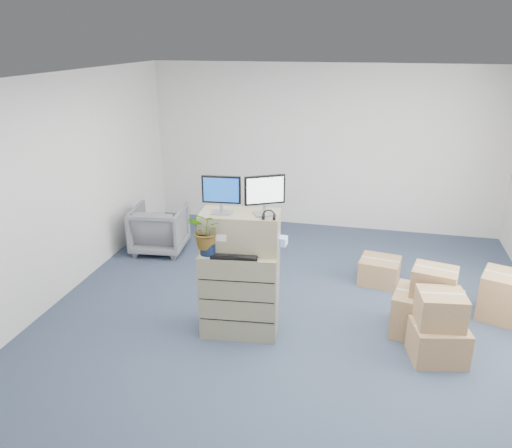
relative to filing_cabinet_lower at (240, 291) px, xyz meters
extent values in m
plane|color=#262E44|center=(0.54, 0.13, -0.50)|extent=(7.00, 7.00, 0.00)
cube|color=silver|center=(0.54, 3.64, 0.90)|extent=(6.00, 0.02, 2.80)
cube|color=gray|center=(0.00, 0.00, 0.00)|extent=(0.90, 0.61, 1.00)
cube|color=gray|center=(0.00, 0.05, 0.71)|extent=(0.89, 0.51, 0.43)
cube|color=#99999E|center=(-0.19, 0.00, 0.93)|extent=(0.23, 0.18, 0.01)
cylinder|color=#99999E|center=(-0.19, 0.00, 0.99)|extent=(0.04, 0.04, 0.10)
cube|color=black|center=(-0.19, 0.00, 1.19)|extent=(0.42, 0.07, 0.30)
cube|color=navy|center=(-0.19, -0.02, 1.19)|extent=(0.38, 0.04, 0.26)
cube|color=#99999E|center=(0.27, 0.05, 0.93)|extent=(0.28, 0.25, 0.02)
cylinder|color=#99999E|center=(0.27, 0.05, 0.99)|extent=(0.04, 0.04, 0.10)
cube|color=black|center=(0.27, 0.05, 1.20)|extent=(0.40, 0.23, 0.31)
cube|color=white|center=(0.27, 0.04, 1.20)|extent=(0.35, 0.19, 0.27)
torus|color=black|center=(0.34, -0.07, 0.96)|extent=(0.14, 0.03, 0.14)
cube|color=black|center=(-0.01, -0.15, 0.51)|extent=(0.53, 0.27, 0.03)
ellipsoid|color=silver|center=(0.29, -0.05, 0.52)|extent=(0.11, 0.08, 0.03)
cylinder|color=#96989E|center=(0.11, 0.07, 0.62)|extent=(0.07, 0.07, 0.24)
cube|color=silver|center=(-0.03, 0.07, 0.51)|extent=(0.06, 0.05, 0.02)
cube|color=black|center=(-0.03, 0.07, 0.57)|extent=(0.06, 0.04, 0.11)
cube|color=black|center=(0.29, 0.17, 0.53)|extent=(0.20, 0.16, 0.06)
cube|color=#4784F2|center=(0.37, 0.14, 0.60)|extent=(0.26, 0.14, 0.09)
cylinder|color=#AAC29C|center=(-0.30, -0.19, 0.51)|extent=(0.20, 0.20, 0.02)
cylinder|color=#101A31|center=(-0.30, -0.19, 0.58)|extent=(0.17, 0.17, 0.13)
imported|color=#205317|center=(-0.30, -0.19, 0.74)|extent=(0.47, 0.50, 0.32)
imported|color=#57565B|center=(-1.81, 1.92, -0.10)|extent=(0.86, 0.81, 0.81)
cube|color=#876141|center=(2.08, 0.38, -0.25)|extent=(0.83, 0.69, 0.50)
cube|color=#876141|center=(2.16, -0.08, -0.30)|extent=(0.63, 0.55, 0.40)
cube|color=#876141|center=(1.57, 1.58, -0.33)|extent=(0.59, 0.55, 0.34)
cube|color=#876141|center=(2.11, 0.39, 0.17)|extent=(0.53, 0.46, 0.32)
cube|color=#876141|center=(2.14, -0.04, 0.08)|extent=(0.51, 0.46, 0.36)
camera|label=1|loc=(1.30, -4.83, 2.72)|focal=35.00mm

